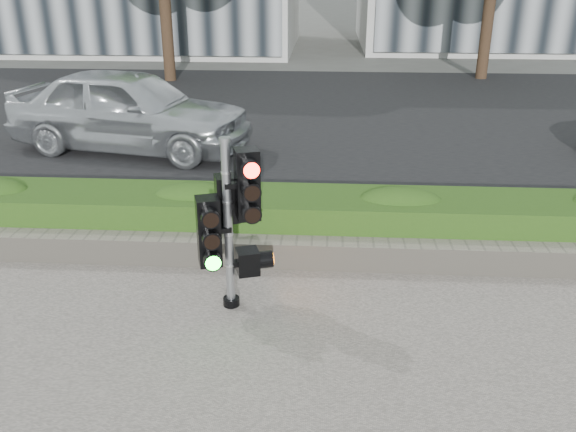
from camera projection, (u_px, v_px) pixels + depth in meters
The scene contains 7 objects.
ground at pixel (267, 357), 5.89m from camera, with size 120.00×120.00×0.00m, color #51514C.
road at pixel (306, 115), 15.09m from camera, with size 60.00×13.00×0.02m, color black.
curb at pixel (288, 223), 8.76m from camera, with size 60.00×0.25×0.12m, color gray.
stone_wall at pixel (282, 252), 7.56m from camera, with size 12.00×0.32×0.34m, color gray.
hedge at pixel (285, 219), 8.09m from camera, with size 12.00×1.00×0.68m, color #507B26.
traffic_signal at pixel (230, 216), 6.35m from camera, with size 0.69×0.59×1.90m.
car_silver at pixel (129, 110), 12.00m from camera, with size 1.92×4.78×1.63m, color silver.
Camera 1 is at (0.52, -4.88, 3.53)m, focal length 38.00 mm.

